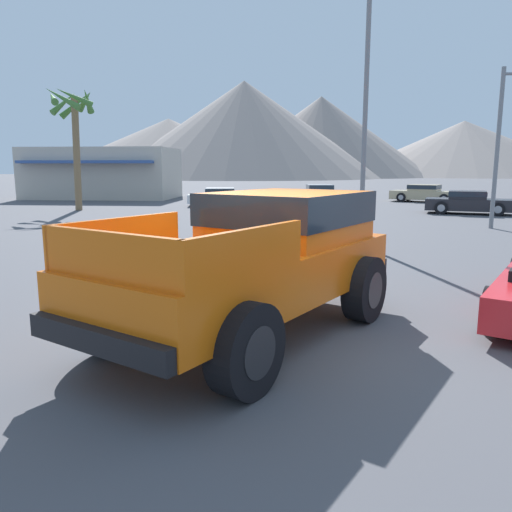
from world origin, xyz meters
TOP-DOWN VIEW (x-y plane):
  - ground_plane at (0.00, 0.00)m, footprint 320.00×320.00m
  - orange_pickup_truck at (-0.29, -0.02)m, footprint 4.28×5.52m
  - parked_car_white at (-4.50, 23.11)m, footprint 4.23×2.39m
  - parked_car_tan at (8.66, 27.79)m, footprint 4.78×3.63m
  - parked_car_silver at (1.52, 26.50)m, footprint 2.27×4.17m
  - parked_car_dark at (8.66, 18.98)m, footprint 4.42×2.82m
  - street_lamp_post at (2.06, 8.11)m, footprint 0.90×0.24m
  - palm_tree_tall at (-11.80, 19.37)m, footprint 2.84×2.83m
  - storefront_building at (-14.59, 30.11)m, footprint 10.67×6.60m
  - distant_mountain_range at (0.87, 119.84)m, footprint 140.41×89.38m

SIDE VIEW (x-z plane):
  - ground_plane at x=0.00m, z-range 0.00..0.00m
  - parked_car_white at x=-4.50m, z-range 0.02..1.10m
  - parked_car_dark at x=8.66m, z-range 0.02..1.16m
  - parked_car_tan at x=8.66m, z-range 0.01..1.18m
  - parked_car_silver at x=1.52m, z-range 0.01..1.21m
  - orange_pickup_truck at x=-0.29m, z-range 0.14..2.08m
  - storefront_building at x=-14.59m, z-range 0.00..3.72m
  - palm_tree_tall at x=-11.80m, z-range 1.65..8.11m
  - street_lamp_post at x=2.06m, z-range 0.80..9.88m
  - distant_mountain_range at x=0.87m, z-range -1.85..19.78m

